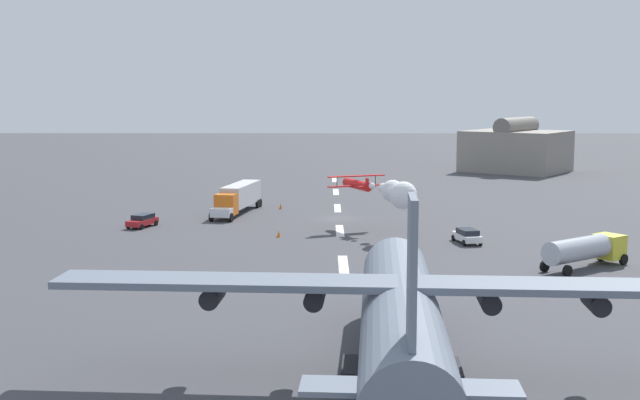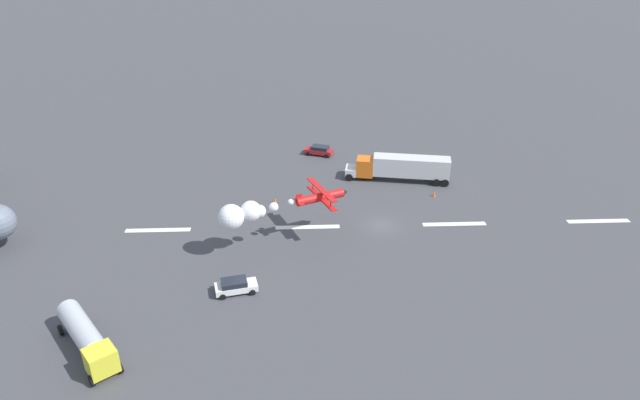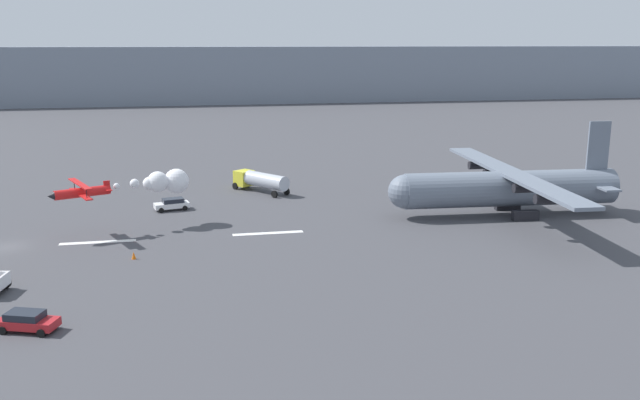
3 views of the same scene
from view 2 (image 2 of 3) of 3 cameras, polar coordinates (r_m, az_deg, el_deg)
The scene contains 12 objects.
ground_plane at distance 72.08m, azimuth 6.13°, elevation -2.55°, with size 440.00×440.00×0.00m, color #424247.
runway_stripe_1 at distance 80.82m, azimuth 25.99°, elevation -1.90°, with size 8.00×0.90×0.01m, color white.
runway_stripe_2 at distance 73.96m, azimuth 13.24°, elevation -2.34°, with size 8.00×0.90×0.01m, color white.
runway_stripe_3 at distance 71.35m, azimuth -1.25°, elevation -2.71°, with size 8.00×0.90×0.01m, color white.
runway_stripe_4 at distance 73.46m, azimuth -15.84°, elevation -2.90°, with size 8.00×0.90×0.01m, color white.
stunt_biplane_red at distance 64.40m, azimuth -6.46°, elevation -1.12°, with size 14.99×9.27×2.89m.
semi_truck_orange at distance 83.38m, azimuth 8.10°, elevation 3.28°, with size 15.11×5.47×3.70m.
fuel_tanker_truck at distance 55.88m, azimuth -22.26°, elevation -12.54°, with size 7.69×9.06×2.90m.
followme_car_yellow at distance 91.87m, azimuth -0.07°, elevation 4.99°, with size 4.76×3.19×1.52m.
airport_staff_sedan at distance 60.18m, azimuth -8.41°, elevation -8.46°, with size 4.62×2.76×1.52m.
traffic_cone_near at distance 80.16m, azimuth 11.30°, elevation 0.60°, with size 0.44×0.44×0.75m, color orange.
traffic_cone_far at distance 77.18m, azimuth -4.50°, elevation -0.02°, with size 0.44×0.44×0.75m, color orange.
Camera 2 is at (10.23, 61.78, 35.69)m, focal length 32.11 mm.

